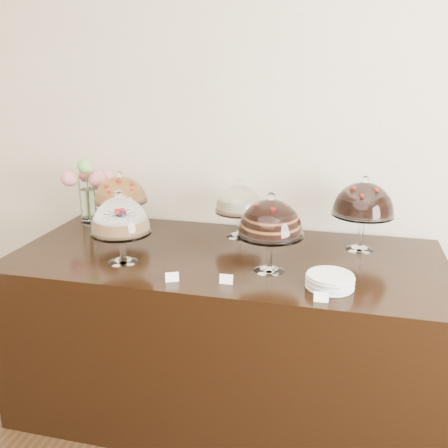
% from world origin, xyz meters
% --- Properties ---
extents(wall_back, '(5.00, 0.04, 3.00)m').
position_xyz_m(wall_back, '(0.00, 3.00, 1.50)').
color(wall_back, beige).
rests_on(wall_back, ground).
extents(display_counter, '(2.20, 1.00, 0.90)m').
position_xyz_m(display_counter, '(-0.09, 2.45, 0.45)').
color(display_counter, black).
rests_on(display_counter, ground).
extents(cake_stand_sugar_sponge, '(0.29, 0.29, 0.37)m').
position_xyz_m(cake_stand_sugar_sponge, '(-0.56, 2.23, 1.12)').
color(cake_stand_sugar_sponge, white).
rests_on(cake_stand_sugar_sponge, display_counter).
extents(cake_stand_choco_layer, '(0.31, 0.31, 0.38)m').
position_xyz_m(cake_stand_choco_layer, '(0.16, 2.29, 1.15)').
color(cake_stand_choco_layer, white).
rests_on(cake_stand_choco_layer, display_counter).
extents(cake_stand_cheesecake, '(0.28, 0.28, 0.33)m').
position_xyz_m(cake_stand_cheesecake, '(-0.09, 2.75, 1.11)').
color(cake_stand_cheesecake, white).
rests_on(cake_stand_cheesecake, display_counter).
extents(cake_stand_dark_choco, '(0.32, 0.32, 0.40)m').
position_xyz_m(cake_stand_dark_choco, '(0.58, 2.69, 1.16)').
color(cake_stand_dark_choco, white).
rests_on(cake_stand_dark_choco, display_counter).
extents(cake_stand_fruit_tart, '(0.31, 0.31, 0.36)m').
position_xyz_m(cake_stand_fruit_tart, '(-0.78, 2.69, 1.13)').
color(cake_stand_fruit_tart, white).
rests_on(cake_stand_fruit_tart, display_counter).
extents(flower_vase, '(0.26, 0.28, 0.41)m').
position_xyz_m(flower_vase, '(-1.03, 2.78, 1.12)').
color(flower_vase, white).
rests_on(flower_vase, display_counter).
extents(plate_stack, '(0.21, 0.21, 0.06)m').
position_xyz_m(plate_stack, '(0.45, 2.16, 0.93)').
color(plate_stack, white).
rests_on(plate_stack, display_counter).
extents(price_card_left, '(0.06, 0.04, 0.04)m').
position_xyz_m(price_card_left, '(-0.25, 2.06, 0.92)').
color(price_card_left, white).
rests_on(price_card_left, display_counter).
extents(price_card_right, '(0.06, 0.02, 0.04)m').
position_xyz_m(price_card_right, '(0.42, 2.01, 0.92)').
color(price_card_right, white).
rests_on(price_card_right, display_counter).
extents(price_card_extra, '(0.06, 0.02, 0.04)m').
position_xyz_m(price_card_extra, '(-0.00, 2.09, 0.92)').
color(price_card_extra, white).
rests_on(price_card_extra, display_counter).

